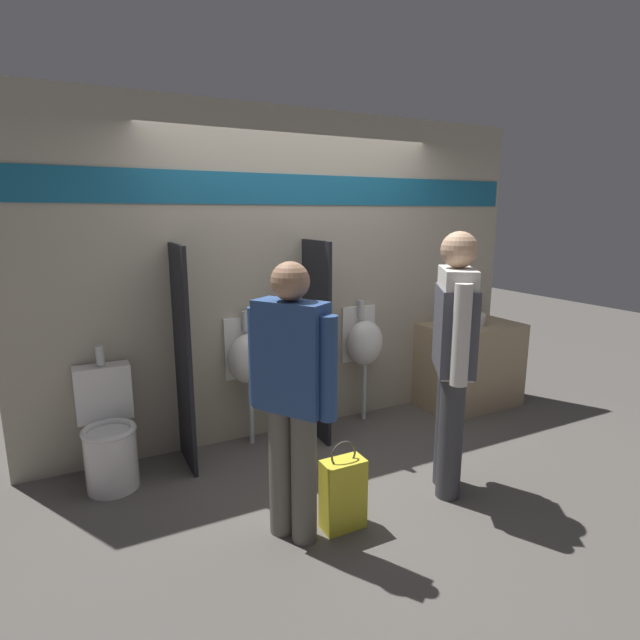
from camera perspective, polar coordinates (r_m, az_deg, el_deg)
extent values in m
plane|color=#5B5651|center=(4.13, 1.11, -14.84)|extent=(16.00, 16.00, 0.00)
cube|color=#B2A893|center=(4.25, -2.64, 5.04)|extent=(4.47, 0.06, 2.70)
cube|color=#19668E|center=(4.19, -2.52, 14.66)|extent=(4.38, 0.01, 0.24)
cube|color=tan|center=(5.15, 16.70, -4.92)|extent=(0.95, 0.57, 0.82)
cylinder|color=white|center=(5.04, 16.15, 0.18)|extent=(0.39, 0.39, 0.10)
cylinder|color=silver|center=(5.12, 15.18, 1.79)|extent=(0.03, 0.03, 0.14)
cube|color=#232328|center=(4.77, 15.46, -0.99)|extent=(0.07, 0.14, 0.01)
cube|color=black|center=(3.79, -15.39, -4.28)|extent=(0.03, 0.48, 1.66)
cube|color=black|center=(4.13, -0.42, -2.49)|extent=(0.03, 0.48, 1.66)
cylinder|color=silver|center=(4.21, -7.87, -10.37)|extent=(0.04, 0.04, 0.55)
ellipsoid|color=white|center=(4.05, -8.06, -4.39)|extent=(0.36, 0.24, 0.41)
cube|color=white|center=(4.15, -8.62, -3.15)|extent=(0.34, 0.02, 0.51)
cylinder|color=silver|center=(4.06, -8.55, -0.09)|extent=(0.06, 0.06, 0.16)
cylinder|color=silver|center=(4.65, 5.06, -8.09)|extent=(0.04, 0.04, 0.55)
ellipsoid|color=white|center=(4.51, 5.17, -2.63)|extent=(0.36, 0.24, 0.41)
cube|color=white|center=(4.59, 4.39, -1.55)|extent=(0.34, 0.02, 0.51)
cylinder|color=silver|center=(4.51, 4.69, 1.23)|extent=(0.06, 0.06, 0.16)
cylinder|color=white|center=(3.85, -22.72, -14.54)|extent=(0.34, 0.34, 0.42)
torus|color=white|center=(3.76, -22.99, -11.53)|extent=(0.36, 0.36, 0.04)
cube|color=white|center=(3.94, -23.51, -7.57)|extent=(0.38, 0.16, 0.40)
cylinder|color=silver|center=(3.84, -23.84, -3.73)|extent=(0.06, 0.06, 0.14)
cylinder|color=#3D3D42|center=(3.49, 14.68, -12.79)|extent=(0.16, 0.16, 0.86)
cylinder|color=#3D3D42|center=(3.64, 14.32, -11.67)|extent=(0.16, 0.16, 0.86)
cube|color=silver|center=(3.33, 15.19, -0.08)|extent=(0.41, 0.48, 0.68)
cube|color=#4C4C56|center=(3.34, 15.14, -0.99)|extent=(0.45, 0.52, 0.54)
cylinder|color=silver|center=(3.09, 15.83, -1.68)|extent=(0.11, 0.11, 0.62)
cylinder|color=silver|center=(3.58, 14.58, 0.24)|extent=(0.11, 0.11, 0.62)
sphere|color=tan|center=(3.27, 15.63, 7.74)|extent=(0.23, 0.23, 0.23)
cylinder|color=#666056|center=(2.99, -1.84, -17.53)|extent=(0.15, 0.15, 0.79)
cylinder|color=#666056|center=(3.06, -4.43, -16.77)|extent=(0.15, 0.15, 0.79)
cube|color=#2D4C84|center=(2.75, -3.32, -4.22)|extent=(0.37, 0.44, 0.62)
cylinder|color=#2D4C84|center=(2.64, 0.96, -5.59)|extent=(0.10, 0.10, 0.57)
cylinder|color=#2D4C84|center=(2.89, -7.22, -4.14)|extent=(0.10, 0.10, 0.57)
sphere|color=#A87A5B|center=(2.67, -3.43, 4.44)|extent=(0.21, 0.21, 0.21)
cube|color=yellow|center=(3.18, 2.66, -19.26)|extent=(0.26, 0.14, 0.44)
torus|color=#4C4742|center=(3.05, 2.71, -15.09)|extent=(0.17, 0.01, 0.17)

